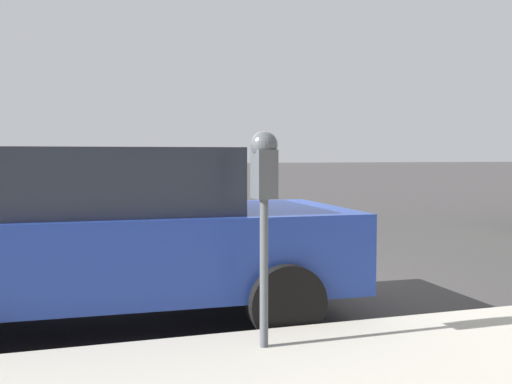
{
  "coord_description": "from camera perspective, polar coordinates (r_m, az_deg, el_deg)",
  "views": [
    {
      "loc": [
        -6.54,
        1.53,
        1.51
      ],
      "look_at": [
        -2.23,
        0.13,
        1.24
      ],
      "focal_mm": 42.0,
      "sensor_mm": 36.0,
      "label": 1
    }
  ],
  "objects": [
    {
      "name": "ground_plane",
      "position": [
        6.89,
        -4.79,
        -9.21
      ],
      "size": [
        220.0,
        220.0,
        0.0
      ],
      "primitive_type": "plane",
      "color": "#3D3A3A"
    },
    {
      "name": "parking_meter",
      "position": [
        4.16,
        0.77,
        0.87
      ],
      "size": [
        0.21,
        0.19,
        1.52
      ],
      "color": "#4C5156",
      "rests_on": "sidewalk"
    },
    {
      "name": "car_blue",
      "position": [
        5.5,
        -13.86,
        -3.8
      ],
      "size": [
        2.16,
        4.31,
        1.58
      ],
      "rotation": [
        0.0,
        0.0,
        3.11
      ],
      "color": "navy",
      "rests_on": "ground_plane"
    }
  ]
}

